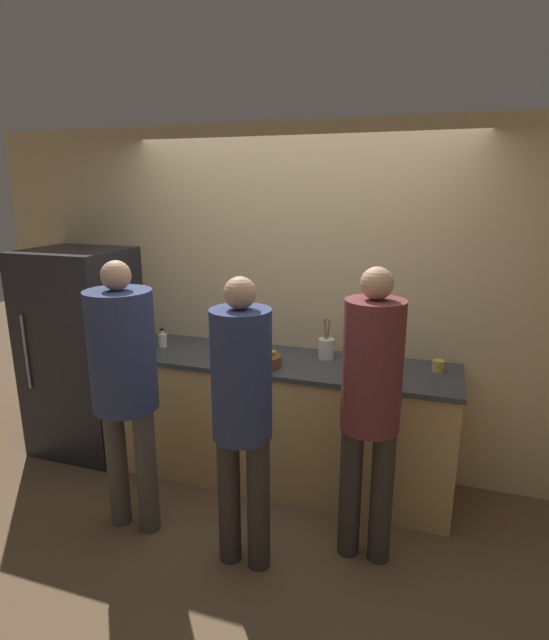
# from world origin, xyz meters

# --- Properties ---
(ground_plane) EXTENTS (14.00, 14.00, 0.00)m
(ground_plane) POSITION_xyz_m (0.00, 0.00, 0.00)
(ground_plane) COLOR brown
(wall_back) EXTENTS (5.20, 0.06, 2.60)m
(wall_back) POSITION_xyz_m (0.00, 0.71, 1.30)
(wall_back) COLOR #D6BC8C
(wall_back) RESTS_ON ground_plane
(counter) EXTENTS (2.43, 0.69, 0.95)m
(counter) POSITION_xyz_m (0.00, 0.38, 0.48)
(counter) COLOR tan
(counter) RESTS_ON ground_plane
(refrigerator) EXTENTS (0.77, 0.72, 1.68)m
(refrigerator) POSITION_xyz_m (-1.72, 0.35, 0.84)
(refrigerator) COLOR #232328
(refrigerator) RESTS_ON ground_plane
(person_left) EXTENTS (0.40, 0.40, 1.74)m
(person_left) POSITION_xyz_m (-0.75, -0.46, 1.07)
(person_left) COLOR #4C4742
(person_left) RESTS_ON ground_plane
(person_center) EXTENTS (0.33, 0.33, 1.71)m
(person_center) POSITION_xyz_m (0.05, -0.55, 1.01)
(person_center) COLOR #38332D
(person_center) RESTS_ON ground_plane
(person_right) EXTENTS (0.33, 0.33, 1.75)m
(person_right) POSITION_xyz_m (0.70, -0.27, 1.03)
(person_right) COLOR #38332D
(person_right) RESTS_ON ground_plane
(fruit_bowl) EXTENTS (0.27, 0.27, 0.12)m
(fruit_bowl) POSITION_xyz_m (-0.11, 0.20, 0.99)
(fruit_bowl) COLOR brown
(fruit_bowl) RESTS_ON counter
(utensil_crock) EXTENTS (0.11, 0.11, 0.29)m
(utensil_crock) POSITION_xyz_m (0.28, 0.50, 1.03)
(utensil_crock) COLOR silver
(utensil_crock) RESTS_ON counter
(bottle_clear) EXTENTS (0.07, 0.07, 0.14)m
(bottle_clear) POSITION_xyz_m (-0.98, 0.37, 1.01)
(bottle_clear) COLOR silver
(bottle_clear) RESTS_ON counter
(bottle_dark) EXTENTS (0.07, 0.07, 0.22)m
(bottle_dark) POSITION_xyz_m (0.70, 0.19, 1.03)
(bottle_dark) COLOR #333338
(bottle_dark) RESTS_ON counter
(cup_yellow) EXTENTS (0.08, 0.08, 0.08)m
(cup_yellow) POSITION_xyz_m (1.05, 0.47, 0.99)
(cup_yellow) COLOR gold
(cup_yellow) RESTS_ON counter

